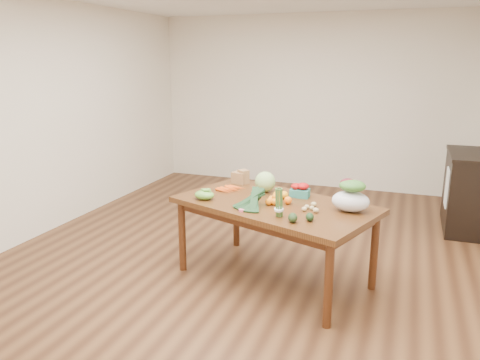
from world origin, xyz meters
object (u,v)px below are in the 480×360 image
(paper_bag, at_px, (240,177))
(salad_bag, at_px, (351,197))
(cabinet, at_px, (468,191))
(mandarin_cluster, at_px, (275,199))
(asparagus_bundle, at_px, (279,202))
(dining_table, at_px, (274,241))
(cabbage, at_px, (265,182))
(kale_bunch, at_px, (249,200))

(paper_bag, distance_m, salad_bag, 1.32)
(cabinet, relative_size, mandarin_cluster, 5.67)
(cabinet, xyz_separation_m, asparagus_bundle, (-1.68, -2.48, 0.40))
(dining_table, relative_size, cabbage, 8.75)
(paper_bag, height_order, kale_bunch, kale_bunch)
(cabinet, bearing_deg, mandarin_cluster, -129.93)
(asparagus_bundle, bearing_deg, dining_table, 130.20)
(kale_bunch, distance_m, asparagus_bundle, 0.33)
(dining_table, xyz_separation_m, cabinet, (1.82, 2.11, 0.10))
(mandarin_cluster, distance_m, kale_bunch, 0.27)
(cabinet, xyz_separation_m, cabbage, (-2.01, -1.80, 0.38))
(mandarin_cluster, bearing_deg, cabinet, 50.07)
(paper_bag, height_order, mandarin_cluster, paper_bag)
(cabinet, distance_m, salad_bag, 2.45)
(paper_bag, relative_size, kale_bunch, 0.51)
(dining_table, bearing_deg, mandarin_cluster, -50.96)
(asparagus_bundle, height_order, salad_bag, asparagus_bundle)
(mandarin_cluster, xyz_separation_m, salad_bag, (0.66, 0.03, 0.07))
(asparagus_bundle, bearing_deg, mandarin_cluster, 130.35)
(asparagus_bundle, relative_size, salad_bag, 0.78)
(cabinet, xyz_separation_m, mandarin_cluster, (-1.80, -2.15, 0.33))
(kale_bunch, bearing_deg, cabbage, 112.32)
(dining_table, bearing_deg, cabbage, 140.53)
(dining_table, height_order, kale_bunch, kale_bunch)
(dining_table, height_order, mandarin_cluster, mandarin_cluster)
(paper_bag, bearing_deg, dining_table, -44.99)
(paper_bag, bearing_deg, mandarin_cluster, -46.40)
(dining_table, height_order, paper_bag, paper_bag)
(cabinet, height_order, paper_bag, cabinet)
(salad_bag, bearing_deg, paper_bag, 155.57)
(dining_table, bearing_deg, salad_bag, 18.21)
(cabinet, bearing_deg, paper_bag, -146.04)
(dining_table, relative_size, salad_bag, 5.51)
(asparagus_bundle, bearing_deg, cabinet, 75.55)
(cabbage, bearing_deg, paper_bag, 147.78)
(paper_bag, xyz_separation_m, kale_bunch, (0.37, -0.78, 0.01))
(paper_bag, xyz_separation_m, mandarin_cluster, (0.54, -0.57, -0.02))
(cabinet, height_order, mandarin_cluster, cabinet)
(kale_bunch, bearing_deg, salad_bag, 35.22)
(cabinet, bearing_deg, asparagus_bundle, -124.02)
(salad_bag, bearing_deg, dining_table, 178.65)
(cabinet, distance_m, asparagus_bundle, 3.02)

